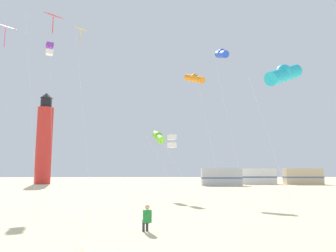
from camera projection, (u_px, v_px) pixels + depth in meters
The scene contains 14 objects.
kite_flyer_standing at pixel (147, 218), 13.50m from camera, with size 0.43×0.56×1.16m.
kite_tube_orange at pixel (194, 78), 32.62m from camera, with size 3.62×3.75×12.64m.
kite_tube_blue at pixel (222, 54), 30.43m from camera, with size 2.82×2.84×14.35m.
kite_box_violet at pixel (50, 49), 29.82m from camera, with size 1.27×1.27×14.46m.
kite_tube_lime at pixel (158, 137), 30.59m from camera, with size 3.20×3.33×6.46m.
kite_diamond_gold at pixel (81, 37), 25.40m from camera, with size 1.93×1.93×14.09m.
kite_tube_cyan at pixel (284, 74), 15.92m from camera, with size 2.94×2.71×8.10m.
kite_box_white at pixel (172, 141), 27.92m from camera, with size 3.02×2.43×5.68m.
kite_diamond_rainbow at pixel (4, 34), 17.20m from camera, with size 2.61×2.24×10.62m.
kite_diamond_scarlet at pixel (51, 24), 19.78m from camera, with size 2.23×2.23×12.46m.
lighthouse_distant at pixel (44, 141), 58.06m from camera, with size 2.80×2.80×16.80m.
rv_van_silver at pixel (221, 177), 51.45m from camera, with size 6.55×2.67×2.80m.
rv_van_white at pixel (257, 176), 56.95m from camera, with size 6.49×2.48×2.80m.
rv_van_tan at pixel (303, 176), 55.85m from camera, with size 6.58×2.76×2.80m.
Camera 1 is at (1.35, -7.21, 2.66)m, focal length 33.92 mm.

